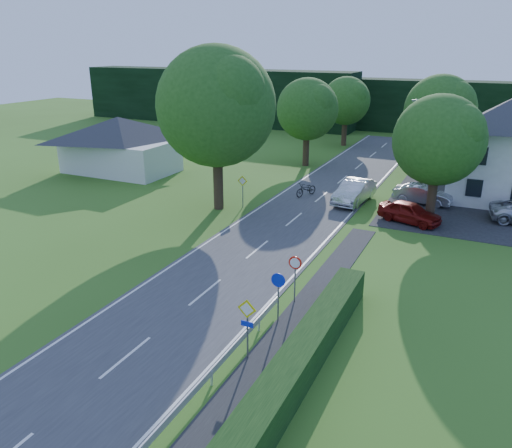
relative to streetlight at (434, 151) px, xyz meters
The scene contains 24 objects.
road 13.59m from the streetlight, 128.88° to the right, with size 7.00×80.00×0.04m, color #3B3B3E.
parking_pad 6.65m from the streetlight, 37.30° to the left, with size 14.00×16.00×0.04m, color black.
line_edge_left 15.73m from the streetlight, 138.52° to the right, with size 0.12×80.00×0.01m, color white.
line_edge_right 11.95m from the streetlight, 115.70° to the right, with size 0.12×80.00×0.01m, color white.
line_centre 13.58m from the streetlight, 128.88° to the right, with size 0.12×80.00×0.01m, color white, non-canonical shape.
tree_main 15.35m from the streetlight, 156.89° to the right, with size 9.40×9.40×11.64m, color #234F17, non-canonical shape.
tree_left_far 16.45m from the streetlight, 142.56° to the left, with size 7.00×7.00×8.58m, color #234F17, non-canonical shape.
tree_right_far 12.05m from the streetlight, 95.06° to the left, with size 7.40×7.40×9.09m, color #234F17, non-canonical shape.
tree_left_back 25.34m from the streetlight, 119.73° to the left, with size 6.60×6.60×8.07m, color #234F17, non-canonical shape.
tree_right_back 20.12m from the streetlight, 95.89° to the left, with size 6.20×6.20×7.56m, color #234F17, non-canonical shape.
tree_right_mid 2.05m from the streetlight, 77.66° to the right, with size 7.00×7.00×8.58m, color #234F17, non-canonical shape.
treeline_left 48.22m from the streetlight, 138.42° to the left, with size 44.00×6.00×8.00m, color black.
treeline_right 36.01m from the streetlight, 90.10° to the left, with size 30.00×5.00×7.00m, color black.
bungalow_left 28.12m from the streetlight, behind, with size 11.00×6.50×5.20m.
streetlight is the anchor object (origin of this frame).
sign_priority_right 22.50m from the streetlight, 99.70° to the right, with size 0.78×0.09×2.59m.
sign_roundabout 19.59m from the streetlight, 101.19° to the right, with size 0.64×0.08×2.37m.
sign_speed_limit 17.64m from the streetlight, 102.46° to the right, with size 0.64×0.11×2.37m.
sign_priority_left 13.80m from the streetlight, 158.22° to the right, with size 0.78×0.09×2.44m.
moving_car 6.45m from the streetlight, behind, with size 1.82×5.22×1.72m, color silver.
motorcycle 10.04m from the streetlight, behind, with size 0.75×2.16×1.14m, color black.
parked_car_red 4.96m from the streetlight, 102.93° to the right, with size 1.72×4.26×1.45m, color maroon.
parked_car_silver_a 4.11m from the streetlight, 109.22° to the left, with size 1.51×4.32×1.42m, color #B4B5B9.
parasol 6.55m from the streetlight, 64.55° to the left, with size 2.00×2.04×1.84m, color #B00E20.
Camera 1 is at (11.66, -6.75, 11.51)m, focal length 35.00 mm.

